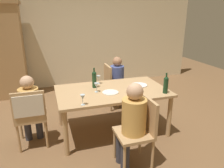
% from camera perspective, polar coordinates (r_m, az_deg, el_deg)
% --- Properties ---
extents(ground_plane, '(10.00, 10.00, 0.00)m').
position_cam_1_polar(ground_plane, '(3.82, 0.00, -12.06)').
color(ground_plane, brown).
extents(rear_room_partition, '(6.40, 0.12, 2.70)m').
position_cam_1_polar(rear_room_partition, '(5.97, -8.16, 12.70)').
color(rear_room_partition, beige).
rests_on(rear_room_partition, ground_plane).
extents(dining_table, '(1.77, 1.05, 0.74)m').
position_cam_1_polar(dining_table, '(3.52, 0.00, -2.74)').
color(dining_table, tan).
rests_on(dining_table, ground_plane).
extents(chair_near, '(0.44, 0.44, 0.92)m').
position_cam_1_polar(chair_near, '(2.85, 7.36, -11.32)').
color(chair_near, tan).
rests_on(chair_near, ground_plane).
extents(chair_left_end, '(0.44, 0.46, 0.92)m').
position_cam_1_polar(chair_left_end, '(3.31, -20.86, -6.84)').
color(chair_left_end, tan).
rests_on(chair_left_end, ground_plane).
extents(chair_far_right, '(0.44, 0.44, 0.92)m').
position_cam_1_polar(chair_far_right, '(4.47, 0.28, 0.19)').
color(chair_far_right, tan).
rests_on(chair_far_right, ground_plane).
extents(person_woman_host, '(0.36, 0.31, 1.14)m').
position_cam_1_polar(person_woman_host, '(2.75, 5.30, -9.46)').
color(person_woman_host, '#33333D').
rests_on(person_woman_host, ground_plane).
extents(person_man_bearded, '(0.29, 0.33, 1.09)m').
position_cam_1_polar(person_man_bearded, '(3.43, -20.84, -5.18)').
color(person_man_bearded, '#33333D').
rests_on(person_man_bearded, ground_plane).
extents(person_man_guest, '(0.33, 0.28, 1.08)m').
position_cam_1_polar(person_man_guest, '(4.47, 1.66, 1.52)').
color(person_man_guest, '#33333D').
rests_on(person_man_guest, ground_plane).
extents(wine_bottle_tall_green, '(0.07, 0.07, 0.34)m').
position_cam_1_polar(wine_bottle_tall_green, '(3.57, -4.70, 1.37)').
color(wine_bottle_tall_green, '#19381E').
rests_on(wine_bottle_tall_green, dining_table).
extents(wine_bottle_dark_red, '(0.07, 0.07, 0.32)m').
position_cam_1_polar(wine_bottle_dark_red, '(3.42, 14.02, -0.07)').
color(wine_bottle_dark_red, '#19381E').
rests_on(wine_bottle_dark_red, dining_table).
extents(wine_glass_near_left, '(0.07, 0.07, 0.15)m').
position_cam_1_polar(wine_glass_near_left, '(2.93, -7.76, -3.57)').
color(wine_glass_near_left, silver).
rests_on(wine_glass_near_left, dining_table).
extents(wine_glass_centre, '(0.07, 0.07, 0.15)m').
position_cam_1_polar(wine_glass_centre, '(3.77, -3.60, 1.61)').
color(wine_glass_centre, silver).
rests_on(wine_glass_centre, dining_table).
extents(wine_glass_near_right, '(0.07, 0.07, 0.15)m').
position_cam_1_polar(wine_glass_near_right, '(3.38, -4.17, -0.41)').
color(wine_glass_near_right, silver).
rests_on(wine_glass_near_right, dining_table).
extents(dinner_plate_host, '(0.25, 0.25, 0.01)m').
position_cam_1_polar(dinner_plate_host, '(3.37, -0.42, -2.22)').
color(dinner_plate_host, white).
rests_on(dinner_plate_host, dining_table).
extents(dinner_plate_guest_left, '(0.28, 0.28, 0.01)m').
position_cam_1_polar(dinner_plate_guest_left, '(3.73, 7.16, -0.26)').
color(dinner_plate_guest_left, white).
rests_on(dinner_plate_guest_left, dining_table).
extents(handbag, '(0.17, 0.30, 0.22)m').
position_cam_1_polar(handbag, '(4.76, 5.30, -4.15)').
color(handbag, brown).
rests_on(handbag, ground_plane).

